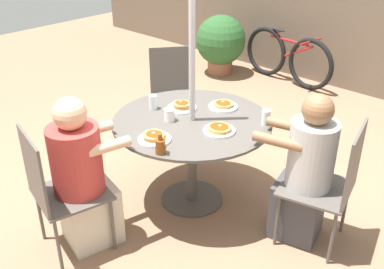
# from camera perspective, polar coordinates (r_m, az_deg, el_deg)

# --- Properties ---
(ground_plane) EXTENTS (12.00, 12.00, 0.00)m
(ground_plane) POSITION_cam_1_polar(r_m,az_deg,el_deg) (3.77, 0.00, -8.16)
(ground_plane) COLOR #8C664C
(back_fence) EXTENTS (10.00, 0.06, 1.60)m
(back_fence) POSITION_cam_1_polar(r_m,az_deg,el_deg) (5.97, 21.63, 12.18)
(back_fence) COLOR brown
(back_fence) RESTS_ON ground
(patio_table) EXTENTS (1.21, 1.21, 0.73)m
(patio_table) POSITION_cam_1_polar(r_m,az_deg,el_deg) (3.45, 0.00, 0.03)
(patio_table) COLOR #4C4742
(patio_table) RESTS_ON ground
(umbrella_pole) EXTENTS (0.05, 0.05, 2.17)m
(umbrella_pole) POSITION_cam_1_polar(r_m,az_deg,el_deg) (3.26, 0.00, 7.44)
(umbrella_pole) COLOR #ADADB2
(umbrella_pole) RESTS_ON ground
(patio_chair_north) EXTENTS (0.55, 0.55, 0.94)m
(patio_chair_north) POSITION_cam_1_polar(r_m,az_deg,el_deg) (3.11, -16.88, -6.40)
(patio_chair_north) COLOR #514C47
(patio_chair_north) RESTS_ON ground
(diner_north) EXTENTS (0.44, 0.53, 1.13)m
(diner_north) POSITION_cam_1_polar(r_m,az_deg,el_deg) (3.16, -13.71, -5.64)
(diner_north) COLOR beige
(diner_north) RESTS_ON ground
(patio_chair_east) EXTENTS (0.55, 0.55, 0.94)m
(patio_chair_east) POSITION_cam_1_polar(r_m,az_deg,el_deg) (3.18, 17.31, -5.65)
(patio_chair_east) COLOR #514C47
(patio_chair_east) RESTS_ON ground
(diner_east) EXTENTS (0.56, 0.42, 1.13)m
(diner_east) POSITION_cam_1_polar(r_m,az_deg,el_deg) (3.21, 14.13, -4.97)
(diner_east) COLOR #3D3D42
(diner_east) RESTS_ON ground
(patio_chair_south) EXTENTS (0.64, 0.64, 0.94)m
(patio_chair_south) POSITION_cam_1_polar(r_m,az_deg,el_deg) (4.45, -2.38, 5.53)
(patio_chair_south) COLOR #514C47
(patio_chair_south) RESTS_ON ground
(pancake_plate_a) EXTENTS (0.23, 0.23, 0.05)m
(pancake_plate_a) POSITION_cam_1_polar(r_m,az_deg,el_deg) (3.22, 3.47, 0.65)
(pancake_plate_a) COLOR white
(pancake_plate_a) RESTS_ON patio_table
(pancake_plate_b) EXTENTS (0.23, 0.23, 0.07)m
(pancake_plate_b) POSITION_cam_1_polar(r_m,az_deg,el_deg) (3.56, -1.31, 3.56)
(pancake_plate_b) COLOR white
(pancake_plate_b) RESTS_ON patio_table
(pancake_plate_c) EXTENTS (0.23, 0.23, 0.06)m
(pancake_plate_c) POSITION_cam_1_polar(r_m,az_deg,el_deg) (3.10, -4.78, -0.40)
(pancake_plate_c) COLOR white
(pancake_plate_c) RESTS_ON patio_table
(pancake_plate_d) EXTENTS (0.23, 0.23, 0.05)m
(pancake_plate_d) POSITION_cam_1_polar(r_m,az_deg,el_deg) (3.60, 3.98, 3.69)
(pancake_plate_d) COLOR white
(pancake_plate_d) RESTS_ON patio_table
(syrup_bottle) EXTENTS (0.09, 0.07, 0.14)m
(syrup_bottle) POSITION_cam_1_polar(r_m,az_deg,el_deg) (2.93, -4.01, -1.46)
(syrup_bottle) COLOR brown
(syrup_bottle) RESTS_ON patio_table
(coffee_cup) EXTENTS (0.08, 0.08, 0.09)m
(coffee_cup) POSITION_cam_1_polar(r_m,az_deg,el_deg) (3.36, -2.87, 2.50)
(coffee_cup) COLOR white
(coffee_cup) RESTS_ON patio_table
(drinking_glass_a) EXTENTS (0.07, 0.07, 0.12)m
(drinking_glass_a) POSITION_cam_1_polar(r_m,az_deg,el_deg) (3.56, -4.98, 4.12)
(drinking_glass_a) COLOR silver
(drinking_glass_a) RESTS_ON patio_table
(drinking_glass_b) EXTENTS (0.06, 0.06, 0.11)m
(drinking_glass_b) POSITION_cam_1_polar(r_m,az_deg,el_deg) (3.34, 9.37, 2.17)
(drinking_glass_b) COLOR silver
(drinking_glass_b) RESTS_ON patio_table
(bicycle) EXTENTS (1.41, 0.44, 0.70)m
(bicycle) POSITION_cam_1_polar(r_m,az_deg,el_deg) (6.19, 12.02, 9.61)
(bicycle) COLOR black
(bicycle) RESTS_ON ground
(potted_shrub) EXTENTS (0.69, 0.69, 0.82)m
(potted_shrub) POSITION_cam_1_polar(r_m,az_deg,el_deg) (6.37, 3.65, 11.65)
(potted_shrub) COLOR brown
(potted_shrub) RESTS_ON ground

